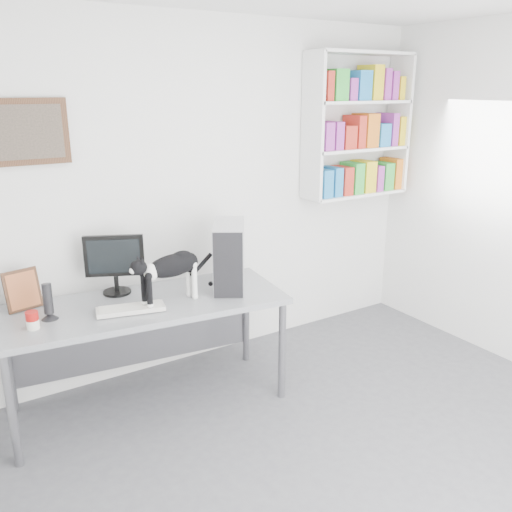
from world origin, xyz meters
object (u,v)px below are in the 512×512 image
at_px(bookshelf, 358,126).
at_px(leaning_print, 22,289).
at_px(monitor, 115,264).
at_px(cat, 171,278).
at_px(pc_tower, 229,255).
at_px(soup_can, 32,320).
at_px(desk, 148,354).
at_px(speaker, 48,301).
at_px(keyboard, 131,309).

distance_m(bookshelf, leaning_print, 3.02).
height_order(monitor, cat, monitor).
relative_size(pc_tower, soup_can, 4.26).
bearing_deg(cat, monitor, 114.15).
bearing_deg(soup_can, pc_tower, 0.11).
bearing_deg(soup_can, desk, 3.61).
bearing_deg(speaker, bookshelf, 21.34).
distance_m(desk, cat, 0.60).
xyz_separation_m(desk, monitor, (-0.10, 0.26, 0.61)).
bearing_deg(cat, leaning_print, 143.97).
distance_m(monitor, keyboard, 0.42).
bearing_deg(cat, speaker, 157.77).
bearing_deg(pc_tower, monitor, -170.94).
height_order(monitor, leaning_print, monitor).
distance_m(pc_tower, leaning_print, 1.39).
relative_size(bookshelf, desk, 0.66).
relative_size(bookshelf, speaker, 5.10).
relative_size(monitor, leaning_print, 1.56).
xyz_separation_m(leaning_print, soup_can, (-0.01, -0.35, -0.08)).
xyz_separation_m(bookshelf, monitor, (-2.27, -0.09, -0.85)).
bearing_deg(keyboard, desk, 50.21).
relative_size(keyboard, pc_tower, 0.91).
height_order(pc_tower, soup_can, pc_tower).
distance_m(keyboard, leaning_print, 0.71).
height_order(desk, speaker, speaker).
distance_m(bookshelf, cat, 2.25).
bearing_deg(desk, speaker, -177.79).
relative_size(desk, pc_tower, 3.98).
relative_size(bookshelf, pc_tower, 2.62).
bearing_deg(monitor, soup_can, -128.69).
distance_m(desk, leaning_print, 0.94).
height_order(pc_tower, speaker, pc_tower).
bearing_deg(soup_can, speaker, 39.34).
relative_size(pc_tower, cat, 0.83).
height_order(monitor, pc_tower, pc_tower).
relative_size(keyboard, cat, 0.75).
xyz_separation_m(monitor, speaker, (-0.50, -0.21, -0.09)).
bearing_deg(pc_tower, leaning_print, -162.98).
distance_m(leaning_print, cat, 0.96).
bearing_deg(bookshelf, leaning_print, -178.98).
bearing_deg(monitor, pc_tower, 2.23).
bearing_deg(cat, keyboard, 167.28).
xyz_separation_m(monitor, cat, (0.26, -0.38, -0.04)).
relative_size(desk, speaker, 7.75).
bearing_deg(speaker, leaning_print, 127.02).
xyz_separation_m(bookshelf, keyboard, (-2.30, -0.46, -1.05)).
xyz_separation_m(leaning_print, cat, (0.86, -0.42, 0.04)).
xyz_separation_m(bookshelf, pc_tower, (-1.53, -0.40, -0.83)).
relative_size(pc_tower, speaker, 1.95).
bearing_deg(bookshelf, soup_can, -172.05).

